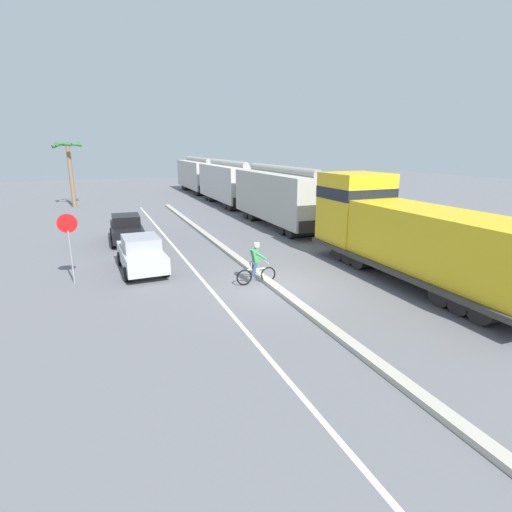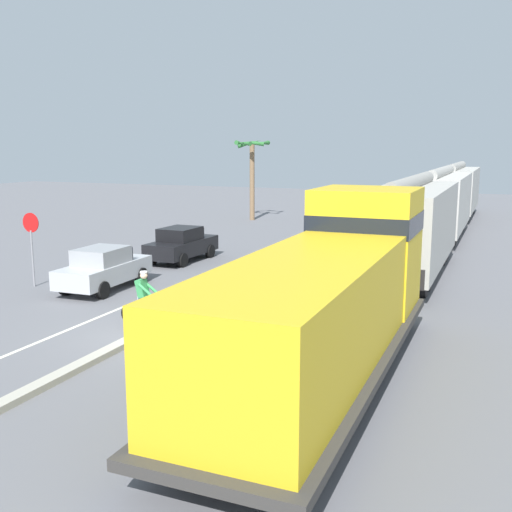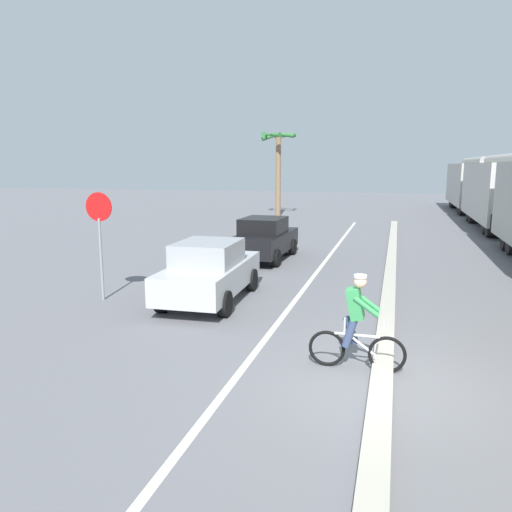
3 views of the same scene
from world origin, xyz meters
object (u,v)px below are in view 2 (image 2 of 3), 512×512
at_px(stop_sign, 31,235).
at_px(palm_tree_near, 252,159).
at_px(locomotive, 331,300).
at_px(parked_car_silver, 104,268).
at_px(parked_car_black, 182,244).
at_px(hopper_car_trailing, 456,190).
at_px(hopper_car_lead, 410,226).
at_px(hopper_car_middle, 440,203).
at_px(cyclist, 144,301).

xyz_separation_m(stop_sign, palm_tree_near, (-0.66, 23.09, 2.48)).
height_order(locomotive, parked_car_silver, locomotive).
bearing_deg(parked_car_black, hopper_car_trailing, 66.70).
relative_size(parked_car_silver, parked_car_black, 1.00).
height_order(hopper_car_lead, parked_car_silver, hopper_car_lead).
relative_size(hopper_car_middle, hopper_car_trailing, 1.00).
bearing_deg(stop_sign, parked_car_black, 68.63).
bearing_deg(hopper_car_middle, hopper_car_trailing, 90.00).
xyz_separation_m(hopper_car_trailing, parked_car_black, (-10.43, -24.21, -1.26)).
bearing_deg(hopper_car_lead, palm_tree_near, 132.06).
bearing_deg(parked_car_silver, hopper_car_middle, 61.27).
distance_m(parked_car_black, cyclist, 10.60).
bearing_deg(stop_sign, palm_tree_near, 91.63).
distance_m(hopper_car_middle, parked_car_silver, 21.45).
relative_size(hopper_car_trailing, palm_tree_near, 1.77).
bearing_deg(hopper_car_trailing, locomotive, -90.00).
xyz_separation_m(locomotive, hopper_car_trailing, (-0.00, 35.36, 0.28)).
relative_size(hopper_car_trailing, parked_car_silver, 2.49).
xyz_separation_m(parked_car_silver, parked_car_black, (-0.14, 6.16, 0.00)).
bearing_deg(hopper_car_middle, stop_sign, -123.97).
bearing_deg(locomotive, hopper_car_trailing, 90.00).
xyz_separation_m(hopper_car_trailing, stop_sign, (-13.10, -31.04, -0.05)).
bearing_deg(hopper_car_middle, cyclist, -105.49).
xyz_separation_m(parked_car_black, palm_tree_near, (-3.33, 16.26, 3.69)).
height_order(hopper_car_lead, stop_sign, hopper_car_lead).
bearing_deg(hopper_car_trailing, cyclist, -100.34).
bearing_deg(cyclist, hopper_car_trailing, 79.66).
bearing_deg(hopper_car_middle, parked_car_silver, -118.73).
bearing_deg(parked_car_silver, locomotive, -25.82).
relative_size(locomotive, parked_car_silver, 2.73).
xyz_separation_m(locomotive, hopper_car_middle, (-0.00, 23.76, 0.28)).
bearing_deg(parked_car_silver, parked_car_black, 91.28).
bearing_deg(palm_tree_near, hopper_car_middle, -14.84).
bearing_deg(locomotive, hopper_car_middle, 90.00).
height_order(locomotive, palm_tree_near, palm_tree_near).
height_order(hopper_car_middle, parked_car_silver, hopper_car_middle).
bearing_deg(locomotive, parked_car_silver, 154.18).
xyz_separation_m(hopper_car_lead, palm_tree_near, (-13.76, 15.25, 2.43)).
height_order(parked_car_silver, cyclist, cyclist).
height_order(stop_sign, palm_tree_near, palm_tree_near).
height_order(locomotive, parked_car_black, locomotive).
height_order(locomotive, hopper_car_middle, locomotive).
xyz_separation_m(locomotive, hopper_car_lead, (-0.00, 12.16, 0.28)).
distance_m(parked_car_silver, stop_sign, 3.13).
bearing_deg(locomotive, palm_tree_near, 116.66).
distance_m(cyclist, stop_sign, 7.59).
relative_size(hopper_car_middle, parked_car_silver, 2.49).
relative_size(stop_sign, palm_tree_near, 0.48).
relative_size(hopper_car_lead, parked_car_silver, 2.49).
bearing_deg(hopper_car_middle, locomotive, -90.00).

